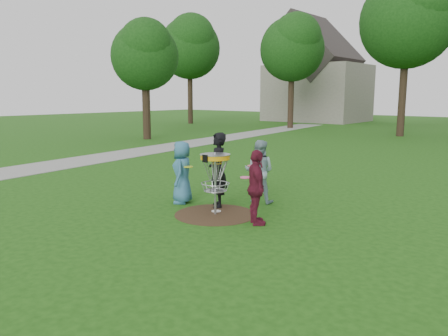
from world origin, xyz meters
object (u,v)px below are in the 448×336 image
Objects in this scene: player_grey at (259,171)px; player_maroon at (256,188)px; player_blue at (182,172)px; disc_golf_basket at (215,169)px; player_black at (218,170)px.

player_maroon is (1.03, -1.56, -0.00)m from player_grey.
player_blue is 1.37m from disc_golf_basket.
player_black is (0.92, 0.25, 0.12)m from player_blue.
player_maroon is 1.11× the size of disc_golf_basket.
disc_golf_basket is (0.40, -0.55, 0.14)m from player_black.
player_blue is 0.96m from player_black.
player_black is at bearing 20.41° from player_maroon.
disc_golf_basket is (1.32, -0.30, 0.26)m from player_blue.
disc_golf_basket is (-1.12, 0.03, 0.26)m from player_maroon.
player_blue is at bearing 167.18° from disc_golf_basket.
player_grey is at bearing 106.97° from player_black.
player_blue is 2.46m from player_maroon.
disc_golf_basket is at bearing -10.72° from player_black.
player_blue is 1.87m from player_grey.
player_blue is at bearing 33.70° from player_maroon.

